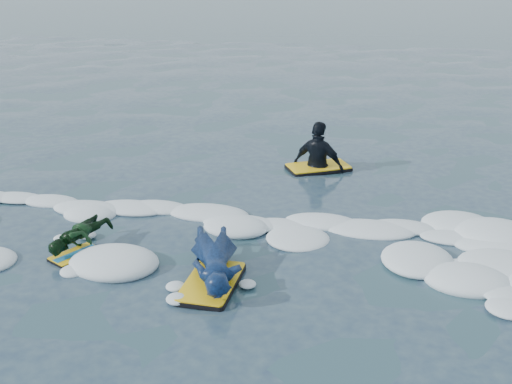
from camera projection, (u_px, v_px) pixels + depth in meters
ground at (171, 260)px, 9.10m from camera, size 120.00×120.00×0.00m
foam_band at (192, 230)px, 10.05m from camera, size 12.00×3.10×0.30m
prone_woman_unit at (215, 262)px, 8.51m from camera, size 1.17×1.92×0.48m
prone_child_unit at (80, 238)px, 9.27m from camera, size 0.85×1.19×0.41m
waiting_rider_unit at (318, 167)px, 12.69m from camera, size 1.39×1.17×1.83m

